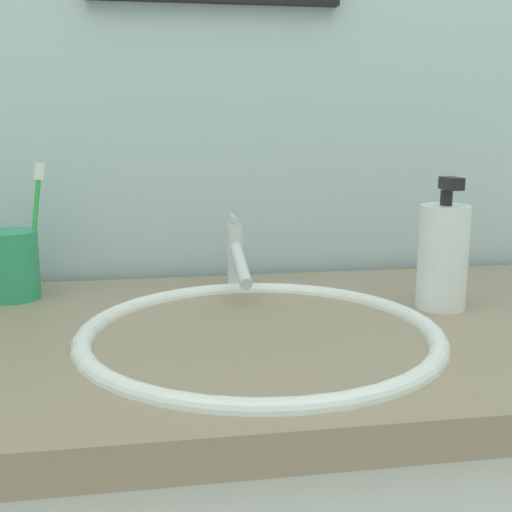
# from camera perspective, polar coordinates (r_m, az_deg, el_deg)

# --- Properties ---
(tiled_wall_back) EXTENTS (2.41, 0.04, 2.40)m
(tiled_wall_back) POSITION_cam_1_polar(r_m,az_deg,el_deg) (1.07, -3.74, 13.62)
(tiled_wall_back) COLOR silver
(tiled_wall_back) RESTS_ON ground
(sink_basin) EXTENTS (0.44, 0.44, 0.11)m
(sink_basin) POSITION_cam_1_polar(r_m,az_deg,el_deg) (0.78, 0.36, -9.62)
(sink_basin) COLOR white
(sink_basin) RESTS_ON vanity_counter
(faucet) EXTENTS (0.02, 0.16, 0.11)m
(faucet) POSITION_cam_1_polar(r_m,az_deg,el_deg) (0.95, -1.69, -0.15)
(faucet) COLOR silver
(faucet) RESTS_ON sink_basin
(toothbrush_cup) EXTENTS (0.08, 0.08, 0.10)m
(toothbrush_cup) POSITION_cam_1_polar(r_m,az_deg,el_deg) (0.98, -20.93, -0.77)
(toothbrush_cup) COLOR #2D9966
(toothbrush_cup) RESTS_ON vanity_counter
(toothbrush_green) EXTENTS (0.04, 0.02, 0.19)m
(toothbrush_green) POSITION_cam_1_polar(r_m,az_deg,el_deg) (0.97, -19.07, 3.06)
(toothbrush_green) COLOR green
(toothbrush_green) RESTS_ON toothbrush_cup
(soap_dispenser) EXTENTS (0.07, 0.07, 0.18)m
(soap_dispenser) POSITION_cam_1_polar(r_m,az_deg,el_deg) (0.90, 16.30, 0.05)
(soap_dispenser) COLOR white
(soap_dispenser) RESTS_ON vanity_counter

